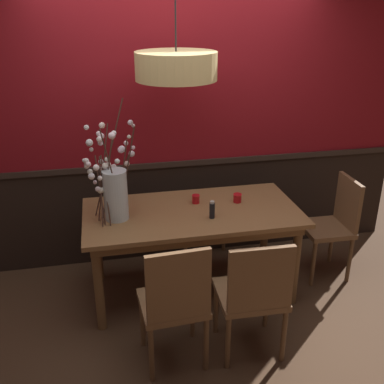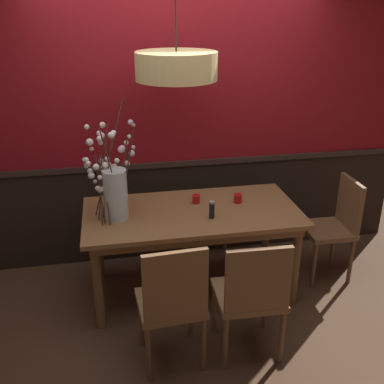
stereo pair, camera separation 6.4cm
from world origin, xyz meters
name	(u,v)px [view 1 (the left image)]	position (x,y,z in m)	size (l,w,h in m)	color
ground_plane	(192,289)	(0.00, 0.00, 0.00)	(24.00, 24.00, 0.00)	#4C3321
back_wall	(176,124)	(0.00, 0.71, 1.31)	(4.39, 0.14, 2.64)	black
dining_table	(192,220)	(0.00, 0.00, 0.68)	(1.75, 0.88, 0.77)	olive
chair_near_side_left	(175,301)	(-0.29, -0.84, 0.53)	(0.46, 0.43, 0.96)	brown
chair_near_side_right	(254,292)	(0.25, -0.84, 0.52)	(0.47, 0.45, 0.93)	brown
chair_head_east_end	(334,222)	(1.30, 0.02, 0.52)	(0.41, 0.42, 0.93)	brown
chair_far_side_right	(200,197)	(0.26, 0.84, 0.50)	(0.46, 0.40, 0.88)	brown
vase_with_blossoms	(114,190)	(-0.61, 0.00, 1.00)	(0.41, 0.42, 0.90)	silver
candle_holder_nearer_center	(237,198)	(0.41, 0.09, 0.81)	(0.07, 0.07, 0.08)	red
candle_holder_nearer_edge	(196,199)	(0.06, 0.14, 0.81)	(0.07, 0.07, 0.07)	red
condiment_bottle	(212,210)	(0.13, -0.16, 0.84)	(0.04, 0.04, 0.14)	black
pendant_lamp	(176,66)	(-0.10, 0.09, 1.90)	(0.60, 0.60, 0.84)	tan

